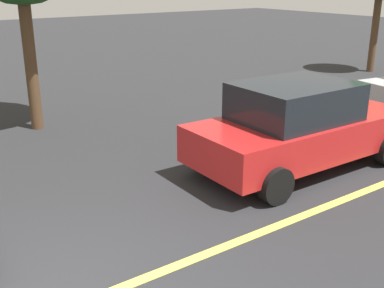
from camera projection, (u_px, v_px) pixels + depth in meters
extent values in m
cube|color=#E0D14C|center=(254.00, 235.00, 6.93)|extent=(28.00, 0.16, 0.01)
cylinder|color=black|center=(373.00, 102.00, 13.05)|extent=(0.66, 0.30, 0.64)
cube|color=red|center=(301.00, 134.00, 9.24)|extent=(4.51, 1.92, 0.69)
cube|color=black|center=(295.00, 101.00, 8.89)|extent=(2.18, 1.66, 0.69)
cylinder|color=black|center=(316.00, 127.00, 10.89)|extent=(0.64, 0.23, 0.64)
cylinder|color=black|center=(208.00, 153.00, 9.26)|extent=(0.64, 0.23, 0.64)
cylinder|color=black|center=(276.00, 186.00, 7.81)|extent=(0.64, 0.23, 0.64)
cylinder|color=#513823|center=(375.00, 32.00, 18.48)|extent=(0.27, 0.27, 3.04)
cylinder|color=#513823|center=(30.00, 55.00, 11.27)|extent=(0.29, 0.29, 3.62)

